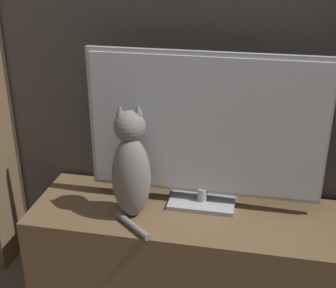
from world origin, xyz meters
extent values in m
cube|color=#47423D|center=(0.00, 1.22, 1.30)|extent=(4.80, 0.05, 2.60)
cube|color=brown|center=(0.00, 0.94, 0.22)|extent=(1.41, 0.47, 0.44)
cube|color=#B7B7BC|center=(0.04, 1.03, 0.45)|extent=(0.30, 0.18, 0.02)
cylinder|color=#B7B7BC|center=(0.04, 1.03, 0.49)|extent=(0.04, 0.04, 0.06)
cube|color=#B7B7BC|center=(0.04, 1.03, 0.82)|extent=(1.02, 0.02, 0.64)
cube|color=white|center=(0.04, 1.02, 0.82)|extent=(0.98, 0.01, 0.60)
ellipsoid|color=gray|center=(-0.24, 0.87, 0.63)|extent=(0.20, 0.19, 0.37)
ellipsoid|color=black|center=(-0.26, 0.93, 0.61)|extent=(0.10, 0.07, 0.20)
sphere|color=gray|center=(-0.25, 0.90, 0.85)|extent=(0.16, 0.16, 0.13)
cone|color=gray|center=(-0.28, 0.89, 0.92)|extent=(0.04, 0.04, 0.04)
cone|color=gray|center=(-0.21, 0.91, 0.92)|extent=(0.04, 0.04, 0.04)
cylinder|color=gray|center=(-0.21, 0.77, 0.46)|extent=(0.19, 0.16, 0.03)
camera|label=1|loc=(0.26, -0.80, 1.56)|focal=50.00mm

